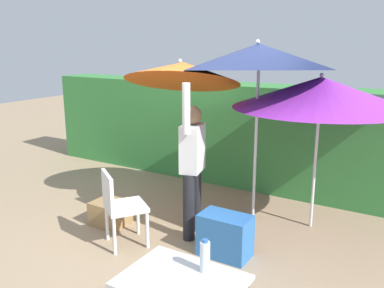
% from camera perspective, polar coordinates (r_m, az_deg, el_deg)
% --- Properties ---
extents(ground_plane, '(24.00, 24.00, 0.00)m').
position_cam_1_polar(ground_plane, '(5.11, -1.78, -12.77)').
color(ground_plane, '#9E8466').
extents(hedge_row, '(8.00, 0.70, 1.65)m').
position_cam_1_polar(hedge_row, '(6.71, 8.56, 1.15)').
color(hedge_row, '#38843D').
rests_on(hedge_row, ground_plane).
extents(umbrella_rainbow, '(1.61, 1.58, 2.31)m').
position_cam_1_polar(umbrella_rainbow, '(5.52, -1.28, 9.94)').
color(umbrella_rainbow, silver).
rests_on(umbrella_rainbow, ground_plane).
extents(umbrella_orange, '(1.80, 1.80, 2.37)m').
position_cam_1_polar(umbrella_orange, '(4.98, 9.22, 11.89)').
color(umbrella_orange, silver).
rests_on(umbrella_orange, ground_plane).
extents(umbrella_yellow, '(2.10, 2.10, 1.95)m').
position_cam_1_polar(umbrella_yellow, '(5.12, 17.50, 6.89)').
color(umbrella_yellow, silver).
rests_on(umbrella_yellow, ground_plane).
extents(person_vendor, '(0.30, 0.56, 1.88)m').
position_cam_1_polar(person_vendor, '(4.82, 0.05, -2.46)').
color(person_vendor, black).
rests_on(person_vendor, ground_plane).
extents(chair_plastic, '(0.61, 0.61, 0.89)m').
position_cam_1_polar(chair_plastic, '(4.78, -10.07, -8.24)').
color(chair_plastic, silver).
rests_on(chair_plastic, ground_plane).
extents(cooler_box, '(0.56, 0.34, 0.48)m').
position_cam_1_polar(cooler_box, '(4.61, 4.63, -12.62)').
color(cooler_box, '#2D6BB7').
rests_on(cooler_box, ground_plane).
extents(crate_cardboard, '(0.44, 0.39, 0.31)m').
position_cam_1_polar(crate_cardboard, '(5.47, -11.35, -9.40)').
color(crate_cardboard, '#9E7A4C').
rests_on(crate_cardboard, ground_plane).
extents(bottle_water, '(0.07, 0.07, 0.24)m').
position_cam_1_polar(bottle_water, '(2.88, 1.82, -15.41)').
color(bottle_water, silver).
rests_on(bottle_water, folding_table).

